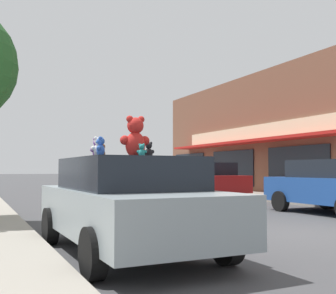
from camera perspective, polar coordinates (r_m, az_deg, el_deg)
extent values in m
plane|color=#424244|center=(9.01, 17.24, -11.25)|extent=(260.00, 260.00, 0.00)
cube|color=red|center=(18.03, 21.38, 1.75)|extent=(1.13, 26.67, 0.12)
cube|color=black|center=(20.23, 17.05, -2.68)|extent=(0.06, 4.02, 2.00)
cube|color=black|center=(24.42, 8.69, -2.83)|extent=(0.06, 4.02, 2.00)
cube|color=black|center=(28.97, 2.87, -2.90)|extent=(0.06, 4.02, 2.00)
cube|color=#8C999E|center=(6.67, -5.47, -8.61)|extent=(1.97, 4.38, 0.68)
cube|color=black|center=(6.64, -5.44, -3.58)|extent=(1.72, 2.42, 0.49)
cylinder|color=black|center=(7.75, -15.65, -10.26)|extent=(0.21, 0.64, 0.63)
cylinder|color=black|center=(8.29, -2.64, -9.90)|extent=(0.21, 0.64, 0.63)
cylinder|color=black|center=(5.15, -10.13, -14.03)|extent=(0.21, 0.64, 0.63)
cylinder|color=black|center=(5.94, 7.97, -12.59)|extent=(0.21, 0.64, 0.63)
ellipsoid|color=red|center=(6.75, -4.45, 0.28)|extent=(0.33, 0.29, 0.42)
sphere|color=red|center=(6.78, -4.44, 2.90)|extent=(0.28, 0.28, 0.27)
sphere|color=red|center=(6.82, -3.67, 3.74)|extent=(0.12, 0.12, 0.11)
sphere|color=red|center=(6.76, -5.21, 3.80)|extent=(0.12, 0.12, 0.11)
sphere|color=#FF4741|center=(6.88, -4.73, 2.68)|extent=(0.11, 0.11, 0.10)
sphere|color=red|center=(6.83, -3.16, 0.86)|extent=(0.16, 0.16, 0.15)
sphere|color=red|center=(6.73, -5.88, 0.93)|extent=(0.16, 0.16, 0.15)
ellipsoid|color=teal|center=(6.54, -3.58, -0.85)|extent=(0.14, 0.13, 0.14)
sphere|color=teal|center=(6.55, -3.58, 0.03)|extent=(0.12, 0.12, 0.09)
sphere|color=teal|center=(6.54, -3.31, 0.32)|extent=(0.05, 0.05, 0.04)
sphere|color=teal|center=(6.56, -3.84, 0.32)|extent=(0.05, 0.05, 0.04)
sphere|color=#47CDC6|center=(6.58, -3.52, -0.04)|extent=(0.05, 0.05, 0.03)
sphere|color=teal|center=(6.54, -3.09, -0.65)|extent=(0.07, 0.07, 0.05)
sphere|color=teal|center=(6.56, -4.04, -0.65)|extent=(0.07, 0.07, 0.05)
ellipsoid|color=olive|center=(7.50, -8.93, -0.95)|extent=(0.16, 0.17, 0.18)
sphere|color=olive|center=(7.50, -8.92, 0.05)|extent=(0.15, 0.15, 0.11)
sphere|color=olive|center=(7.55, -8.88, 0.37)|extent=(0.06, 0.06, 0.05)
sphere|color=olive|center=(7.47, -8.97, 0.40)|extent=(0.06, 0.06, 0.05)
sphere|color=tan|center=(7.51, -9.29, 0.00)|extent=(0.06, 0.06, 0.04)
sphere|color=olive|center=(7.57, -8.93, -0.74)|extent=(0.09, 0.09, 0.07)
sphere|color=olive|center=(7.43, -9.09, -0.69)|extent=(0.09, 0.09, 0.07)
ellipsoid|color=blue|center=(6.15, -9.11, -0.47)|extent=(0.17, 0.18, 0.18)
sphere|color=blue|center=(6.15, -9.10, 0.77)|extent=(0.16, 0.16, 0.11)
sphere|color=blue|center=(6.20, -9.02, 1.16)|extent=(0.07, 0.07, 0.05)
sphere|color=blue|center=(6.12, -9.18, 1.22)|extent=(0.07, 0.07, 0.05)
sphere|color=#548DFF|center=(6.16, -9.55, 0.71)|extent=(0.06, 0.06, 0.04)
sphere|color=blue|center=(6.22, -9.06, -0.21)|extent=(0.09, 0.09, 0.07)
sphere|color=blue|center=(6.08, -9.36, -0.14)|extent=(0.09, 0.09, 0.07)
ellipsoid|color=white|center=(6.27, -9.44, -0.49)|extent=(0.16, 0.14, 0.19)
sphere|color=white|center=(6.28, -9.43, 0.76)|extent=(0.13, 0.13, 0.12)
sphere|color=white|center=(6.30, -9.07, 1.17)|extent=(0.06, 0.06, 0.05)
sphere|color=white|center=(6.27, -9.78, 1.20)|extent=(0.06, 0.06, 0.05)
sphere|color=white|center=(6.33, -9.62, 0.67)|extent=(0.05, 0.05, 0.04)
sphere|color=white|center=(6.32, -8.86, -0.22)|extent=(0.08, 0.08, 0.07)
sphere|color=white|center=(6.25, -10.10, -0.18)|extent=(0.08, 0.08, 0.07)
ellipsoid|color=black|center=(7.13, -2.63, -0.87)|extent=(0.14, 0.12, 0.18)
sphere|color=black|center=(7.14, -2.62, 0.19)|extent=(0.12, 0.12, 0.11)
sphere|color=black|center=(7.15, -2.32, 0.53)|extent=(0.05, 0.05, 0.05)
sphere|color=black|center=(7.12, -2.93, 0.55)|extent=(0.05, 0.05, 0.05)
sphere|color=#3A3A3D|center=(7.18, -2.76, 0.11)|extent=(0.04, 0.04, 0.04)
sphere|color=black|center=(7.17, -2.12, -0.63)|extent=(0.07, 0.07, 0.07)
sphere|color=black|center=(7.11, -3.20, -0.61)|extent=(0.07, 0.07, 0.07)
ellipsoid|color=purple|center=(7.21, -9.55, -0.69)|extent=(0.21, 0.19, 0.22)
sphere|color=purple|center=(7.22, -9.54, 0.60)|extent=(0.18, 0.18, 0.14)
sphere|color=purple|center=(7.25, -9.21, 1.02)|extent=(0.08, 0.08, 0.06)
sphere|color=purple|center=(7.19, -9.86, 1.06)|extent=(0.08, 0.08, 0.06)
sphere|color=#BA67ED|center=(7.27, -9.81, 0.52)|extent=(0.07, 0.07, 0.05)
sphere|color=purple|center=(7.27, -9.04, -0.41)|extent=(0.10, 0.10, 0.08)
sphere|color=purple|center=(7.17, -10.18, -0.36)|extent=(0.10, 0.10, 0.08)
cube|color=#1E4793|center=(13.43, 21.67, -5.47)|extent=(1.97, 4.14, 0.75)
cube|color=black|center=(13.42, 21.61, -2.75)|extent=(1.74, 2.33, 0.53)
cylinder|color=black|center=(13.72, 14.96, -7.10)|extent=(0.20, 0.63, 0.63)
cylinder|color=black|center=(15.04, 20.66, -6.65)|extent=(0.20, 0.63, 0.63)
cube|color=maroon|center=(19.54, 4.93, -4.89)|extent=(2.02, 4.68, 0.74)
cube|color=black|center=(19.53, 4.92, -2.98)|extent=(1.78, 2.85, 0.57)
cylinder|color=black|center=(20.38, 0.46, -5.86)|extent=(0.20, 0.63, 0.63)
cylinder|color=black|center=(21.31, 5.30, -5.73)|extent=(0.20, 0.63, 0.63)
cylinder|color=black|center=(17.81, 4.51, -6.25)|extent=(0.20, 0.63, 0.63)
cylinder|color=black|center=(18.86, 9.78, -6.04)|extent=(0.20, 0.63, 0.63)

